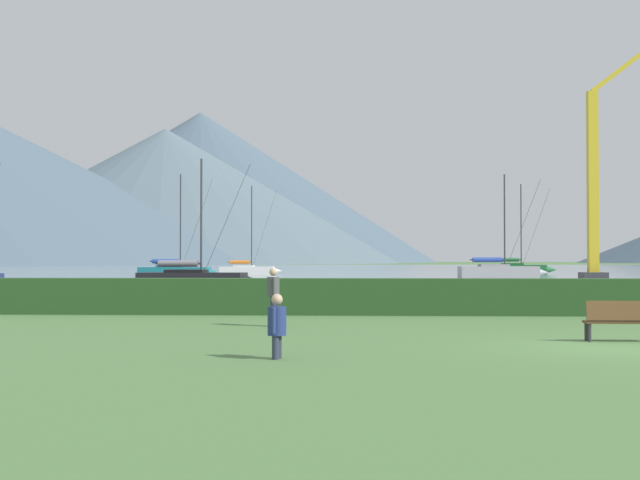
{
  "coord_description": "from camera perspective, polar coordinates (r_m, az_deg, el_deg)",
  "views": [
    {
      "loc": [
        -5.45,
        -19.06,
        1.92
      ],
      "look_at": [
        -9.4,
        61.72,
        3.64
      ],
      "focal_mm": 49.14,
      "sensor_mm": 36.0,
      "label": 1
    }
  ],
  "objects": [
    {
      "name": "distant_hill_west_ridge",
      "position": [
        381.89,
        -10.05,
        2.86
      ],
      "size": [
        200.63,
        200.63,
        57.92
      ],
      "primitive_type": "cone",
      "color": "slate",
      "rests_on": "ground_plane"
    },
    {
      "name": "hedge_line",
      "position": [
        30.58,
        13.09,
        -3.63
      ],
      "size": [
        80.0,
        1.2,
        1.24
      ],
      "primitive_type": "cube",
      "color": "#284C23",
      "rests_on": "ground_plane"
    },
    {
      "name": "park_bench_near_path",
      "position": [
        21.47,
        19.2,
        -4.86
      ],
      "size": [
        1.78,
        0.5,
        0.95
      ],
      "rotation": [
        0.0,
        0.0,
        -0.01
      ],
      "color": "brown",
      "rests_on": "ground_plane"
    },
    {
      "name": "sailboat_slip_0",
      "position": [
        102.32,
        -4.72,
        -1.95
      ],
      "size": [
        7.2,
        2.15,
        10.44
      ],
      "rotation": [
        0.0,
        0.0,
        0.0
      ],
      "color": "white",
      "rests_on": "harbor_water"
    },
    {
      "name": "dock_crane",
      "position": [
        75.16,
        17.51,
        2.81
      ],
      "size": [
        7.35,
        2.0,
        20.59
      ],
      "color": "#333338",
      "rests_on": "ground_plane"
    },
    {
      "name": "person_seated_viewer",
      "position": [
        16.86,
        -2.82,
        -5.43
      ],
      "size": [
        0.36,
        0.56,
        1.25
      ],
      "rotation": [
        0.0,
        0.0,
        -0.18
      ],
      "color": "#2D3347",
      "rests_on": "ground_plane"
    },
    {
      "name": "harbor_water",
      "position": [
        156.17,
        4.8,
        -1.92
      ],
      "size": [
        320.0,
        246.0,
        0.0
      ],
      "primitive_type": "cube",
      "color": "#8C9EA3",
      "rests_on": "ground_plane"
    },
    {
      "name": "sailboat_slip_1",
      "position": [
        85.9,
        11.61,
        -2.0
      ],
      "size": [
        8.68,
        2.95,
        10.05
      ],
      "rotation": [
        0.0,
        0.0,
        0.05
      ],
      "color": "#9E9EA3",
      "rests_on": "harbor_water"
    },
    {
      "name": "distant_hill_east_ridge",
      "position": [
        447.45,
        -7.81,
        3.42
      ],
      "size": [
        237.87,
        237.87,
        76.08
      ],
      "primitive_type": "cone",
      "color": "#4C6070",
      "rests_on": "ground_plane"
    },
    {
      "name": "person_standing_walker",
      "position": [
        24.94,
        -3.07,
        -3.4
      ],
      "size": [
        0.36,
        0.56,
        1.65
      ],
      "rotation": [
        0.0,
        0.0,
        0.23
      ],
      "color": "#2D3347",
      "rests_on": "ground_plane"
    },
    {
      "name": "sailboat_slip_10",
      "position": [
        110.08,
        12.71,
        -1.82
      ],
      "size": [
        8.68,
        3.98,
        11.07
      ],
      "rotation": [
        0.0,
        0.0,
        -0.21
      ],
      "color": "#236B38",
      "rests_on": "harbor_water"
    },
    {
      "name": "sailboat_slip_7",
      "position": [
        87.2,
        -9.39,
        -2.03
      ],
      "size": [
        7.99,
        2.77,
        10.23
      ],
      "rotation": [
        0.0,
        0.0,
        -0.06
      ],
      "color": "#19707A",
      "rests_on": "harbor_water"
    },
    {
      "name": "ground_plane",
      "position": [
        19.92,
        18.79,
        -6.7
      ],
      "size": [
        1000.0,
        1000.0,
        0.0
      ],
      "primitive_type": "plane",
      "color": "#517A42"
    },
    {
      "name": "sailboat_slip_3",
      "position": [
        55.44,
        -8.21,
        -2.55
      ],
      "size": [
        7.77,
        2.78,
        8.2
      ],
      "rotation": [
        0.0,
        0.0,
        -0.08
      ],
      "color": "black",
      "rests_on": "harbor_water"
    }
  ]
}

